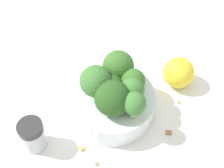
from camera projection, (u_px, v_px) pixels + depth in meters
ground_plane at (112, 110)px, 0.57m from camera, size 3.00×3.00×0.00m
bowl at (112, 103)px, 0.55m from camera, size 0.15×0.15×0.04m
broccoli_floret_0 at (113, 98)px, 0.50m from camera, size 0.06×0.06×0.06m
broccoli_floret_1 at (96, 82)px, 0.51m from camera, size 0.05×0.05×0.06m
broccoli_floret_2 at (120, 67)px, 0.53m from camera, size 0.05×0.05×0.06m
broccoli_floret_3 at (134, 104)px, 0.49m from camera, size 0.04×0.04×0.05m
broccoli_floret_4 at (133, 81)px, 0.52m from camera, size 0.04×0.04×0.05m
broccoli_floret_5 at (131, 92)px, 0.51m from camera, size 0.04×0.04×0.05m
broccoli_floret_6 at (111, 87)px, 0.52m from camera, size 0.04×0.04×0.05m
pepper_shaker at (33, 135)px, 0.50m from camera, size 0.04×0.04×0.06m
lemon_wedge at (178, 73)px, 0.59m from camera, size 0.06×0.06×0.06m
almond_crumb_0 at (81, 148)px, 0.52m from camera, size 0.01×0.01×0.01m
almond_crumb_1 at (179, 101)px, 0.58m from camera, size 0.01×0.01×0.01m
almond_crumb_2 at (96, 164)px, 0.50m from camera, size 0.01×0.01×0.01m
almond_crumb_3 at (169, 132)px, 0.54m from camera, size 0.01×0.01×0.01m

